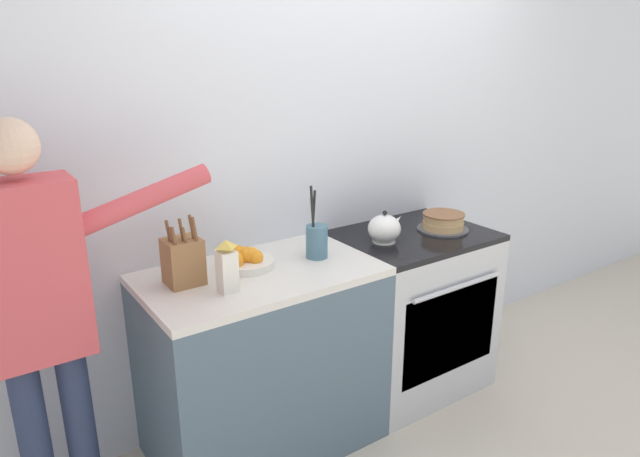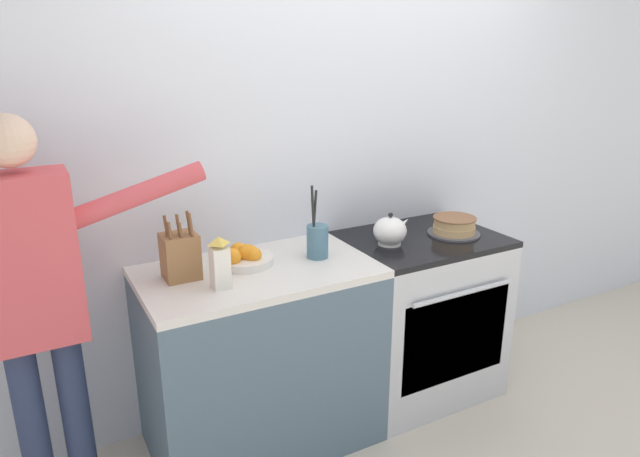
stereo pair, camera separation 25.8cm
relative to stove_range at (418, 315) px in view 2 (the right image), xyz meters
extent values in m
plane|color=beige|center=(-0.26, -0.30, -0.44)|extent=(16.00, 16.00, 0.00)
cube|color=silver|center=(-0.26, 0.33, 0.86)|extent=(8.00, 0.04, 2.60)
cube|color=#4C6070|center=(-0.92, 0.00, -0.02)|extent=(1.04, 0.61, 0.85)
cube|color=silver|center=(-0.92, 0.00, 0.43)|extent=(1.04, 0.61, 0.03)
cube|color=#B7BABF|center=(0.00, 0.00, -0.02)|extent=(0.79, 0.61, 0.86)
cube|color=black|center=(0.00, -0.30, 0.01)|extent=(0.65, 0.01, 0.47)
cylinder|color=#B7BABF|center=(0.00, -0.32, 0.26)|extent=(0.59, 0.02, 0.02)
cube|color=black|center=(0.00, 0.00, 0.43)|extent=(0.79, 0.61, 0.03)
cylinder|color=#4C4C51|center=(0.17, -0.04, 0.45)|extent=(0.27, 0.27, 0.01)
cylinder|color=tan|center=(0.17, -0.04, 0.47)|extent=(0.22, 0.22, 0.04)
cylinder|color=tan|center=(0.17, -0.04, 0.51)|extent=(0.21, 0.21, 0.04)
cylinder|color=brown|center=(0.17, -0.04, 0.53)|extent=(0.22, 0.22, 0.01)
cylinder|color=white|center=(-0.22, -0.01, 0.45)|extent=(0.12, 0.12, 0.01)
ellipsoid|color=white|center=(-0.22, -0.01, 0.51)|extent=(0.16, 0.16, 0.14)
cone|color=white|center=(-0.14, -0.01, 0.54)|extent=(0.08, 0.04, 0.07)
sphere|color=black|center=(-0.22, -0.01, 0.60)|extent=(0.02, 0.02, 0.02)
cube|color=olive|center=(-1.24, 0.07, 0.54)|extent=(0.15, 0.14, 0.19)
cylinder|color=brown|center=(-1.28, 0.03, 0.67)|extent=(0.01, 0.03, 0.07)
cylinder|color=brown|center=(-1.24, 0.03, 0.67)|extent=(0.01, 0.03, 0.06)
cylinder|color=brown|center=(-1.19, 0.03, 0.68)|extent=(0.01, 0.04, 0.10)
cylinder|color=brown|center=(-1.28, 0.06, 0.67)|extent=(0.01, 0.03, 0.06)
cylinder|color=brown|center=(-1.24, 0.06, 0.68)|extent=(0.01, 0.04, 0.09)
cylinder|color=brown|center=(-1.19, 0.06, 0.69)|extent=(0.01, 0.04, 0.10)
cylinder|color=brown|center=(-1.28, 0.09, 0.68)|extent=(0.01, 0.04, 0.08)
cylinder|color=#477084|center=(-0.61, 0.01, 0.52)|extent=(0.10, 0.10, 0.15)
cylinder|color=black|center=(-0.62, 0.02, 0.63)|extent=(0.04, 0.02, 0.26)
cylinder|color=black|center=(-0.63, 0.01, 0.64)|extent=(0.02, 0.04, 0.29)
cylinder|color=#B7BABF|center=(-0.63, 0.01, 0.61)|extent=(0.01, 0.05, 0.23)
cylinder|color=silver|center=(-0.94, 0.08, 0.46)|extent=(0.25, 0.25, 0.04)
sphere|color=orange|center=(-0.96, 0.11, 0.50)|extent=(0.08, 0.08, 0.08)
sphere|color=orange|center=(-0.92, 0.04, 0.50)|extent=(0.07, 0.07, 0.07)
sphere|color=orange|center=(-1.01, 0.05, 0.50)|extent=(0.08, 0.08, 0.08)
sphere|color=orange|center=(-0.93, 0.06, 0.50)|extent=(0.08, 0.08, 0.08)
sphere|color=orange|center=(-0.94, 0.07, 0.50)|extent=(0.08, 0.08, 0.08)
cube|color=white|center=(-1.12, -0.11, 0.53)|extent=(0.07, 0.07, 0.17)
pyramid|color=#E0BC4C|center=(-1.12, -0.11, 0.65)|extent=(0.07, 0.07, 0.03)
cylinder|color=#283351|center=(-1.88, 0.00, -0.06)|extent=(0.11, 0.11, 0.77)
cylinder|color=#283351|center=(-1.72, 0.00, -0.06)|extent=(0.11, 0.11, 0.77)
cube|color=#D14C51|center=(-1.80, 0.00, 0.65)|extent=(0.34, 0.20, 0.64)
cylinder|color=#D14C51|center=(-1.40, 0.00, 0.84)|extent=(0.55, 0.08, 0.22)
sphere|color=beige|center=(-1.80, 0.00, 1.08)|extent=(0.19, 0.19, 0.19)
camera|label=1|loc=(-2.02, -2.05, 1.39)|focal=32.00mm
camera|label=2|loc=(-1.80, -2.18, 1.39)|focal=32.00mm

